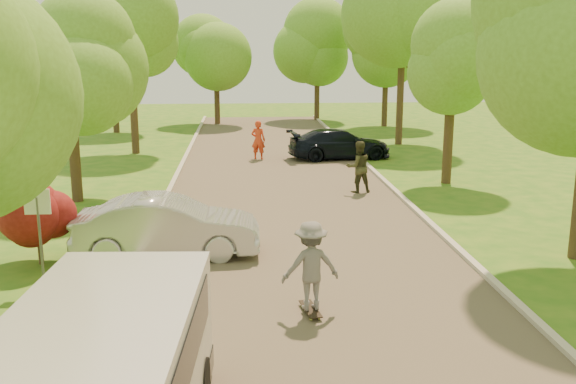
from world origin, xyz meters
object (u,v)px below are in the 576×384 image
object	(u,v)px
silver_sedan	(168,226)
person_striped	(258,140)
skateboarder	(311,266)
longboard	(310,309)
person_olive	(358,167)
street_sign	(38,217)
dark_sedan	(339,144)

from	to	relation	value
silver_sedan	person_striped	world-z (taller)	person_striped
silver_sedan	skateboarder	distance (m)	5.00
longboard	person_olive	distance (m)	10.95
silver_sedan	longboard	distance (m)	5.03
longboard	skateboarder	xyz separation A→B (m)	(-0.00, 0.00, 0.90)
silver_sedan	person_olive	distance (m)	8.99
street_sign	skateboarder	xyz separation A→B (m)	(5.66, -1.93, -0.57)
dark_sedan	skateboarder	xyz separation A→B (m)	(-3.28, -17.67, 0.30)
longboard	person_olive	bearing A→B (deg)	-114.30
dark_sedan	person_olive	world-z (taller)	person_olive
skateboarder	dark_sedan	bearing A→B (deg)	-109.64
skateboarder	street_sign	bearing A→B (deg)	-27.97
dark_sedan	longboard	bearing A→B (deg)	161.74
person_striped	person_olive	xyz separation A→B (m)	(3.36, -7.21, 0.03)
silver_sedan	skateboarder	xyz separation A→B (m)	(3.16, -3.86, 0.24)
skateboarder	person_striped	bearing A→B (deg)	-97.50
silver_sedan	dark_sedan	xyz separation A→B (m)	(6.44, 13.81, -0.06)
person_olive	dark_sedan	bearing A→B (deg)	-102.84
skateboarder	person_olive	xyz separation A→B (m)	(2.86, 10.54, -0.06)
dark_sedan	person_olive	distance (m)	7.15
skateboarder	longboard	bearing A→B (deg)	88.00
person_olive	longboard	bearing A→B (deg)	65.36
street_sign	longboard	world-z (taller)	street_sign
street_sign	skateboarder	bearing A→B (deg)	-18.85
skateboarder	person_striped	size ratio (longest dim) A/B	0.97
longboard	skateboarder	bearing A→B (deg)	-92.00
dark_sedan	silver_sedan	bearing A→B (deg)	147.26
silver_sedan	dark_sedan	bearing A→B (deg)	-24.72
street_sign	dark_sedan	xyz separation A→B (m)	(8.94, 15.74, -0.87)
street_sign	person_olive	bearing A→B (deg)	45.30
longboard	person_striped	size ratio (longest dim) A/B	0.52
person_striped	skateboarder	bearing A→B (deg)	109.05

